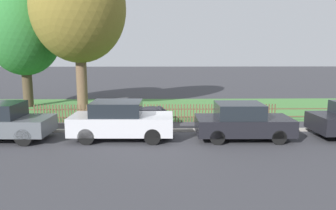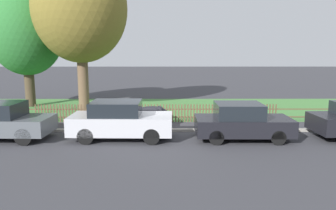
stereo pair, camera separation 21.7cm
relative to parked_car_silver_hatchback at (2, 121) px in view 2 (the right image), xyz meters
name	(u,v)px [view 2 (the right image)]	position (x,y,z in m)	size (l,w,h in m)	color
ground_plane	(155,132)	(6.13, 1.19, -0.77)	(120.00, 120.00, 0.00)	#38383D
kerb_stone	(155,130)	(6.13, 1.29, -0.71)	(40.89, 0.20, 0.12)	#9E998E
grass_strip	(158,108)	(6.13, 7.24, -0.76)	(40.89, 7.96, 0.01)	#477F3D
park_fence	(156,113)	(6.13, 3.28, -0.31)	(40.89, 0.05, 0.91)	brown
parked_car_silver_hatchback	(2,121)	(0.00, 0.00, 0.00)	(3.87, 1.93, 1.53)	#51565B
parked_car_black_saloon	(120,120)	(4.77, 0.05, 0.02)	(4.14, 1.88, 1.56)	#BCBCC1
parked_car_navy_estate	(242,122)	(9.71, -0.03, -0.03)	(3.84, 1.83, 1.49)	black
covered_motorcycle	(152,114)	(5.97, 2.09, -0.15)	(1.83, 0.85, 1.02)	black
tree_nearest_kerb	(26,34)	(-2.16, 8.07, 3.81)	(4.51, 4.51, 7.21)	#473828
tree_behind_motorcycle	(80,9)	(1.66, 6.64, 5.19)	(5.46, 5.46, 9.13)	brown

